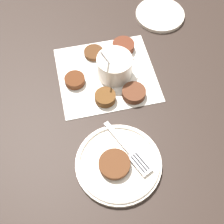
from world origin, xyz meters
TOP-DOWN VIEW (x-y plane):
  - ground_plane at (0.00, 0.00)m, footprint 4.00×4.00m
  - napkin at (-0.02, -0.02)m, footprint 0.29×0.27m
  - sauce_bowl at (0.01, -0.02)m, footprint 0.11×0.10m
  - fritter_0 at (-0.05, 0.06)m, footprint 0.06×0.06m
  - fritter_1 at (0.04, 0.07)m, footprint 0.07×0.07m
  - fritter_2 at (-0.11, -0.03)m, footprint 0.06×0.06m
  - fritter_3 at (0.05, -0.10)m, footprint 0.06×0.06m
  - fritter_4 at (-0.03, -0.10)m, footprint 0.06×0.06m
  - serving_plate at (-0.02, -0.29)m, footprint 0.21×0.21m
  - fritter_on_plate at (-0.03, -0.30)m, footprint 0.07×0.07m
  - fork at (0.01, -0.27)m, footprint 0.10×0.16m
  - extra_saucer at (0.18, 0.20)m, footprint 0.16×0.16m

SIDE VIEW (x-z plane):
  - ground_plane at x=0.00m, z-range 0.00..0.00m
  - napkin at x=-0.02m, z-range 0.00..0.00m
  - extra_saucer at x=0.18m, z-range 0.00..0.01m
  - serving_plate at x=-0.02m, z-range 0.00..0.02m
  - fritter_0 at x=-0.05m, z-range 0.00..0.02m
  - fritter_2 at x=-0.11m, z-range 0.00..0.02m
  - fritter_3 at x=0.05m, z-range 0.00..0.02m
  - fritter_4 at x=-0.03m, z-range 0.00..0.03m
  - fritter_1 at x=0.04m, z-range 0.00..0.03m
  - fork at x=0.01m, z-range 0.02..0.02m
  - fritter_on_plate at x=-0.03m, z-range 0.02..0.03m
  - sauce_bowl at x=0.01m, z-range -0.03..0.10m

